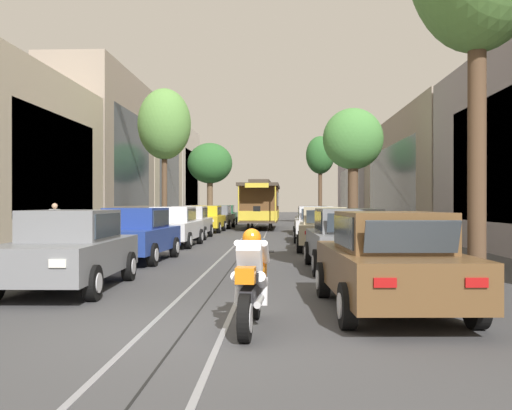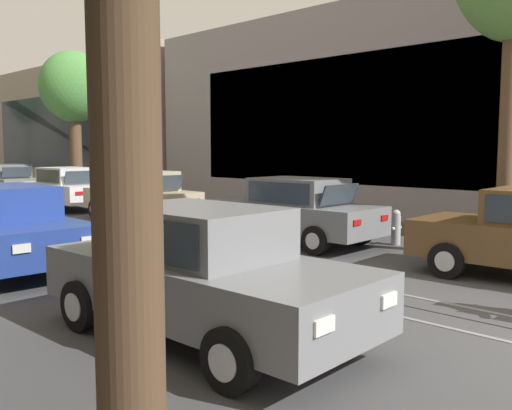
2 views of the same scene
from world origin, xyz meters
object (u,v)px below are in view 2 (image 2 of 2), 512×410
parked_car_blue_second_left (6,227)px  fire_hydrant (396,227)px  parked_car_grey_second_right (294,210)px  parked_car_white_fourth_right (66,188)px  street_tree_kerb_right_second (74,90)px  parked_car_grey_fifth_right (6,181)px  parked_car_grey_near_left (202,272)px  parked_car_beige_mid_right (141,196)px

parked_car_blue_second_left → fire_hydrant: parked_car_blue_second_left is taller
parked_car_grey_second_right → parked_car_white_fourth_right: size_ratio=1.00×
parked_car_blue_second_left → street_tree_kerb_right_second: size_ratio=0.68×
parked_car_blue_second_left → parked_car_grey_second_right: size_ratio=1.00×
parked_car_grey_fifth_right → parked_car_white_fourth_right: bearing=-92.1°
parked_car_grey_near_left → street_tree_kerb_right_second: 19.89m
parked_car_grey_near_left → parked_car_grey_fifth_right: bearing=73.8°
parked_car_blue_second_left → parked_car_grey_near_left: bearing=-89.2°
fire_hydrant → parked_car_grey_fifth_right: bearing=94.2°
parked_car_beige_mid_right → street_tree_kerb_right_second: bearing=75.4°
parked_car_beige_mid_right → fire_hydrant: bearing=-78.9°
parked_car_white_fourth_right → parked_car_grey_fifth_right: size_ratio=1.00×
parked_car_blue_second_left → parked_car_grey_second_right: same height
parked_car_grey_second_right → parked_car_beige_mid_right: same height
parked_car_blue_second_left → parked_car_white_fourth_right: 10.89m
parked_car_blue_second_left → parked_car_white_fourth_right: bearing=57.3°
parked_car_beige_mid_right → parked_car_white_fourth_right: same height
parked_car_grey_near_left → parked_car_blue_second_left: size_ratio=1.00×
parked_car_blue_second_left → parked_car_white_fourth_right: same height
parked_car_beige_mid_right → parked_car_white_fourth_right: bearing=90.2°
parked_car_grey_second_right → street_tree_kerb_right_second: bearing=82.0°
parked_car_beige_mid_right → parked_car_grey_fifth_right: 11.05m
parked_car_grey_second_right → parked_car_grey_fifth_right: 17.31m
parked_car_grey_fifth_right → fire_hydrant: 19.25m
parked_car_blue_second_left → parked_car_beige_mid_right: 7.26m
parked_car_grey_second_right → fire_hydrant: (1.51, -1.88, -0.38)m
parked_car_grey_near_left → parked_car_beige_mid_right: size_ratio=0.99×
parked_car_grey_near_left → parked_car_grey_second_right: size_ratio=1.00×
parked_car_grey_near_left → street_tree_kerb_right_second: bearing=66.0°
parked_car_grey_near_left → parked_car_grey_second_right: (5.92, 3.54, 0.00)m
parked_car_blue_second_left → fire_hydrant: size_ratio=5.25×
parked_car_white_fourth_right → street_tree_kerb_right_second: 5.48m
parked_car_beige_mid_right → street_tree_kerb_right_second: (2.08, 8.00, 4.05)m
parked_car_grey_second_right → street_tree_kerb_right_second: street_tree_kerb_right_second is taller
parked_car_grey_fifth_right → street_tree_kerb_right_second: (1.87, -3.05, 4.05)m
parked_car_blue_second_left → parked_car_beige_mid_right: (5.91, 4.21, 0.00)m
parked_car_grey_second_right → parked_car_grey_fifth_right: same height
parked_car_grey_second_right → street_tree_kerb_right_second: size_ratio=0.67×
fire_hydrant → street_tree_kerb_right_second: bearing=88.3°
parked_car_blue_second_left → parked_car_grey_second_right: 6.34m
street_tree_kerb_right_second → parked_car_white_fourth_right: bearing=-124.5°
parked_car_beige_mid_right → street_tree_kerb_right_second: street_tree_kerb_right_second is taller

